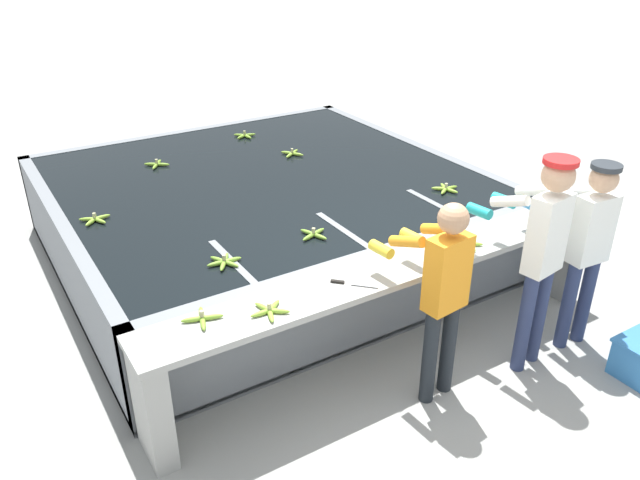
# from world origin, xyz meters

# --- Properties ---
(ground_plane) EXTENTS (80.00, 80.00, 0.00)m
(ground_plane) POSITION_xyz_m (0.00, 0.00, 0.00)
(ground_plane) COLOR #999993
(ground_plane) RESTS_ON ground
(wash_tank) EXTENTS (4.16, 3.99, 0.88)m
(wash_tank) POSITION_xyz_m (0.00, 2.43, 0.43)
(wash_tank) COLOR gray
(wash_tank) RESTS_ON ground
(work_ledge) EXTENTS (4.16, 0.45, 0.88)m
(work_ledge) POSITION_xyz_m (0.00, 0.23, 0.62)
(work_ledge) COLOR #9E9E99
(work_ledge) RESTS_ON ground
(worker_0) EXTENTS (0.45, 0.72, 1.59)m
(worker_0) POSITION_xyz_m (0.02, -0.26, 0.95)
(worker_0) COLOR #1E2328
(worker_0) RESTS_ON ground
(worker_1) EXTENTS (0.47, 0.75, 1.77)m
(worker_1) POSITION_xyz_m (0.89, -0.37, 1.09)
(worker_1) COLOR navy
(worker_1) RESTS_ON ground
(worker_2) EXTENTS (0.45, 0.73, 1.62)m
(worker_2) POSITION_xyz_m (1.44, -0.36, 0.98)
(worker_2) COLOR navy
(worker_2) RESTS_ON ground
(banana_bunch_floating_0) EXTENTS (0.28, 0.27, 0.08)m
(banana_bunch_floating_0) POSITION_xyz_m (-1.11, 0.96, 0.89)
(banana_bunch_floating_0) COLOR #75A333
(banana_bunch_floating_0) RESTS_ON wash_tank
(banana_bunch_floating_1) EXTENTS (0.27, 0.27, 0.08)m
(banana_bunch_floating_1) POSITION_xyz_m (0.41, 3.76, 0.89)
(banana_bunch_floating_1) COLOR #7FAD33
(banana_bunch_floating_1) RESTS_ON wash_tank
(banana_bunch_floating_2) EXTENTS (0.25, 0.25, 0.08)m
(banana_bunch_floating_2) POSITION_xyz_m (0.58, 2.87, 0.89)
(banana_bunch_floating_2) COLOR #8CB738
(banana_bunch_floating_2) RESTS_ON wash_tank
(banana_bunch_floating_3) EXTENTS (0.25, 0.25, 0.08)m
(banana_bunch_floating_3) POSITION_xyz_m (-0.84, 3.34, 0.89)
(banana_bunch_floating_3) COLOR #7FAD33
(banana_bunch_floating_3) RESTS_ON wash_tank
(banana_bunch_floating_4) EXTENTS (0.28, 0.28, 0.08)m
(banana_bunch_floating_4) POSITION_xyz_m (-0.28, 1.00, 0.89)
(banana_bunch_floating_4) COLOR #75A333
(banana_bunch_floating_4) RESTS_ON wash_tank
(banana_bunch_floating_5) EXTENTS (0.27, 0.28, 0.08)m
(banana_bunch_floating_5) POSITION_xyz_m (-1.76, 2.27, 0.89)
(banana_bunch_floating_5) COLOR #8CB738
(banana_bunch_floating_5) RESTS_ON wash_tank
(banana_bunch_floating_6) EXTENTS (0.27, 0.28, 0.08)m
(banana_bunch_floating_6) POSITION_xyz_m (1.34, 1.17, 0.89)
(banana_bunch_floating_6) COLOR #8CB738
(banana_bunch_floating_6) RESTS_ON wash_tank
(banana_bunch_ledge_0) EXTENTS (0.27, 0.28, 0.08)m
(banana_bunch_ledge_0) POSITION_xyz_m (-1.13, 0.17, 0.90)
(banana_bunch_ledge_0) COLOR #8CB738
(banana_bunch_ledge_0) RESTS_ON work_ledge
(banana_bunch_ledge_1) EXTENTS (0.28, 0.28, 0.08)m
(banana_bunch_ledge_1) POSITION_xyz_m (-1.55, 0.32, 0.90)
(banana_bunch_ledge_1) COLOR #7FAD33
(banana_bunch_ledge_1) RESTS_ON work_ledge
(banana_bunch_ledge_2) EXTENTS (0.27, 0.28, 0.08)m
(banana_bunch_ledge_2) POSITION_xyz_m (0.68, 0.20, 0.90)
(banana_bunch_ledge_2) COLOR #8CB738
(banana_bunch_ledge_2) RESTS_ON work_ledge
(knife_0) EXTENTS (0.27, 0.27, 0.02)m
(knife_0) POSITION_xyz_m (-0.47, 0.21, 0.89)
(knife_0) COLOR silver
(knife_0) RESTS_ON work_ledge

